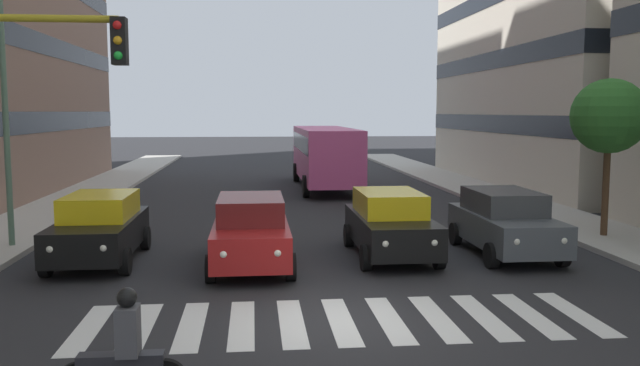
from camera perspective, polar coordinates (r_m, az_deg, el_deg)
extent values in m
plane|color=#262628|center=(12.36, 1.81, -11.80)|extent=(180.00, 180.00, 0.00)
cube|color=black|center=(37.96, 22.86, 4.78)|extent=(12.03, 19.66, 0.90)
cube|color=black|center=(38.04, 23.07, 9.61)|extent=(12.03, 19.66, 0.90)
cube|color=silver|center=(13.67, 21.18, -10.43)|extent=(0.45, 2.80, 0.01)
cube|color=silver|center=(13.30, 17.66, -10.77)|extent=(0.45, 2.80, 0.01)
cube|color=silver|center=(12.97, 13.94, -11.08)|extent=(0.45, 2.80, 0.01)
cube|color=silver|center=(12.71, 10.04, -11.36)|extent=(0.45, 2.80, 0.01)
cube|color=silver|center=(12.50, 5.98, -11.60)|extent=(0.45, 2.80, 0.01)
cube|color=silver|center=(12.35, 1.81, -11.78)|extent=(0.45, 2.80, 0.01)
cube|color=silver|center=(12.27, -2.46, -11.91)|extent=(0.45, 2.80, 0.01)
cube|color=silver|center=(12.26, -6.75, -11.97)|extent=(0.45, 2.80, 0.01)
cube|color=silver|center=(12.31, -11.04, -11.97)|extent=(0.45, 2.80, 0.01)
cube|color=silver|center=(12.42, -15.27, -11.90)|extent=(0.45, 2.80, 0.01)
cube|color=silver|center=(12.60, -19.39, -11.77)|extent=(0.45, 2.80, 0.01)
cube|color=#474C51|center=(18.30, 15.69, -3.79)|extent=(1.80, 4.40, 0.80)
cube|color=#343639|center=(18.38, 15.53, -1.53)|extent=(1.58, 2.46, 0.60)
cylinder|color=black|center=(17.43, 20.17, -5.77)|extent=(0.22, 0.64, 0.64)
cylinder|color=black|center=(16.72, 14.59, -6.08)|extent=(0.22, 0.64, 0.64)
cylinder|color=black|center=(20.02, 16.54, -4.13)|extent=(0.22, 0.64, 0.64)
cylinder|color=black|center=(19.42, 11.61, -4.31)|extent=(0.22, 0.64, 0.64)
sphere|color=white|center=(16.58, 20.28, -4.68)|extent=(0.18, 0.18, 0.18)
sphere|color=white|center=(16.11, 16.58, -4.86)|extent=(0.18, 0.18, 0.18)
cube|color=black|center=(17.48, 6.10, -4.05)|extent=(1.80, 4.40, 0.80)
cube|color=yellow|center=(17.56, 5.99, -1.69)|extent=(1.58, 2.46, 0.60)
cylinder|color=black|center=(16.39, 10.23, -6.23)|extent=(0.22, 0.64, 0.64)
cylinder|color=black|center=(15.99, 3.98, -6.45)|extent=(0.22, 0.64, 0.64)
cylinder|color=black|center=(19.14, 7.84, -4.40)|extent=(0.22, 0.64, 0.64)
cylinder|color=black|center=(18.80, 2.48, -4.53)|extent=(0.22, 0.64, 0.64)
sphere|color=white|center=(15.55, 9.82, -5.09)|extent=(0.18, 0.18, 0.18)
sphere|color=white|center=(15.28, 5.64, -5.22)|extent=(0.18, 0.18, 0.18)
cube|color=maroon|center=(16.37, -5.98, -4.75)|extent=(1.80, 4.40, 0.80)
cube|color=maroon|center=(16.45, -6.00, -2.22)|extent=(1.58, 2.46, 0.60)
cylinder|color=black|center=(15.06, -2.52, -7.24)|extent=(0.22, 0.64, 0.64)
cylinder|color=black|center=(15.07, -9.43, -7.31)|extent=(0.22, 0.64, 0.64)
cylinder|color=black|center=(17.89, -3.06, -5.09)|extent=(0.22, 0.64, 0.64)
cylinder|color=black|center=(17.90, -8.85, -5.15)|extent=(0.22, 0.64, 0.64)
sphere|color=white|center=(14.26, -3.68, -6.04)|extent=(0.18, 0.18, 0.18)
sphere|color=white|center=(14.26, -8.34, -6.09)|extent=(0.18, 0.18, 0.18)
cube|color=black|center=(17.70, -18.50, -4.21)|extent=(1.80, 4.40, 0.80)
cube|color=yellow|center=(17.79, -18.44, -1.87)|extent=(1.58, 2.46, 0.60)
cylinder|color=black|center=(16.21, -16.46, -6.53)|extent=(0.22, 0.64, 0.64)
cylinder|color=black|center=(16.63, -22.60, -6.43)|extent=(0.22, 0.64, 0.64)
cylinder|color=black|center=(19.01, -14.84, -4.62)|extent=(0.22, 0.64, 0.64)
cylinder|color=black|center=(19.37, -20.12, -4.59)|extent=(0.22, 0.64, 0.64)
sphere|color=white|center=(15.50, -18.17, -5.34)|extent=(0.18, 0.18, 0.18)
sphere|color=white|center=(15.79, -22.27, -5.29)|extent=(0.18, 0.18, 0.18)
cube|color=#DB5193|center=(33.09, 0.42, 2.60)|extent=(2.50, 10.50, 2.50)
cube|color=black|center=(33.06, 0.42, 3.55)|extent=(2.52, 9.87, 0.80)
cylinder|color=black|center=(29.73, 3.58, -0.23)|extent=(0.28, 1.00, 1.00)
cylinder|color=black|center=(29.43, -1.23, -0.29)|extent=(0.28, 1.00, 1.00)
cylinder|color=black|center=(36.45, 1.84, 0.96)|extent=(0.28, 1.00, 1.00)
cylinder|color=black|center=(36.21, -2.09, 0.92)|extent=(0.28, 1.00, 1.00)
cube|color=#4C4C51|center=(9.07, -16.25, -12.15)|extent=(0.28, 0.36, 0.64)
sphere|color=black|center=(8.94, -16.33, -9.47)|extent=(0.26, 0.26, 0.26)
cylinder|color=#AD991E|center=(11.93, -25.50, 12.75)|extent=(3.52, 0.12, 0.12)
cube|color=black|center=(11.43, -16.92, 11.62)|extent=(0.24, 0.28, 0.76)
sphere|color=red|center=(11.31, -17.11, 12.90)|extent=(0.14, 0.14, 0.14)
sphere|color=orange|center=(11.29, -17.07, 11.69)|extent=(0.14, 0.14, 0.14)
sphere|color=green|center=(11.27, -17.03, 10.48)|extent=(0.14, 0.14, 0.14)
cylinder|color=#4C6B56|center=(19.85, -25.55, 6.16)|extent=(0.16, 0.16, 7.73)
cylinder|color=#513823|center=(21.30, 23.44, -0.33)|extent=(0.20, 0.20, 2.88)
sphere|color=#2D6B28|center=(21.19, 23.68, 5.32)|extent=(2.20, 2.20, 2.20)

